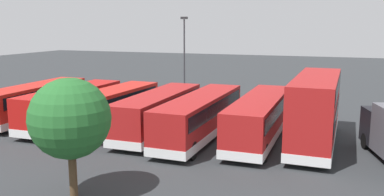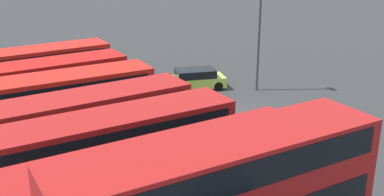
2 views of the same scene
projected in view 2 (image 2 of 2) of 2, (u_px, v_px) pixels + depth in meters
ground_plane at (240, 113)px, 28.41m from camera, size 140.00×140.00×0.00m
bus_single_deck_second at (168, 177)px, 17.52m from camera, size 2.66×11.91×2.95m
bus_single_deck_third at (106, 145)px, 20.26m from camera, size 2.81×12.04×2.95m
bus_single_deck_fourth at (84, 121)px, 22.91m from camera, size 2.64×10.91×2.95m
bus_single_deck_fifth at (58, 98)px, 26.05m from camera, size 3.08×10.94×2.95m
bus_single_deck_sixth at (41, 83)px, 28.69m from camera, size 2.62×10.56×2.95m
bus_single_deck_seventh at (34, 68)px, 32.12m from camera, size 2.67×10.38×2.95m
car_hatchback_silver at (193, 79)px, 32.68m from camera, size 3.08×4.83×1.43m
lamp_post_tall at (260, 19)px, 31.04m from camera, size 0.70×0.30×8.59m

